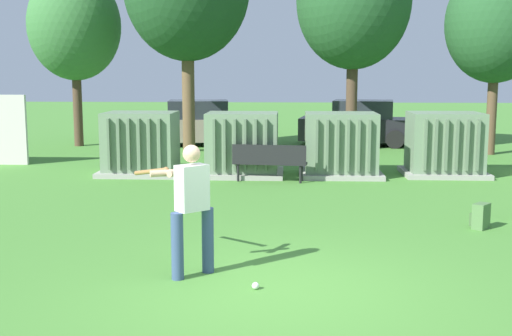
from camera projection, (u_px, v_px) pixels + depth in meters
The scene contains 14 objects.
ground_plane at pixel (277, 290), 8.07m from camera, with size 96.00×96.00×0.00m, color #478433.
transformer_west at pixel (141, 144), 16.97m from camera, with size 2.10×1.70×1.62m.
transformer_mid_west at pixel (242, 145), 16.78m from camera, with size 2.10×1.70×1.62m.
transformer_mid_east at pixel (341, 145), 16.70m from camera, with size 2.10×1.70×1.62m.
transformer_east at pixel (444, 145), 16.82m from camera, with size 2.10×1.70×1.62m.
park_bench at pixel (269, 160), 15.83m from camera, with size 1.84×0.62×0.92m.
batter at pixel (190, 203), 8.54m from camera, with size 1.28×1.36×1.74m.
sports_ball at pixel (255, 286), 8.09m from camera, with size 0.09×0.09×0.09m, color white.
backpack at pixel (480, 216), 11.18m from camera, with size 0.37×0.38×0.44m.
tree_left at pixel (74, 26), 22.88m from camera, with size 3.22×3.22×6.16m.
tree_center_right at pixel (354, 1), 21.32m from camera, with size 3.75×3.75×7.16m.
tree_right at pixel (496, 24), 20.51m from camera, with size 3.16×3.16×6.03m.
parked_car_leftmost at pixel (196, 124), 23.61m from camera, with size 4.37×2.30×1.62m.
parked_car_left_of_center at pixel (360, 124), 23.68m from camera, with size 4.40×2.38×1.62m.
Camera 1 is at (0.16, -7.76, 2.69)m, focal length 45.90 mm.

